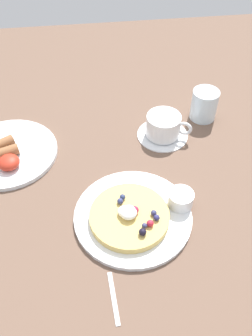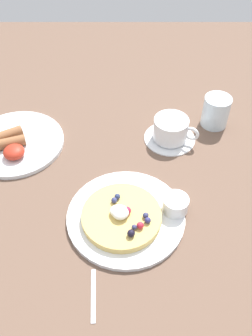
# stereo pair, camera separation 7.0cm
# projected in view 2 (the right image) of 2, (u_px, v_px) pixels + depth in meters

# --- Properties ---
(ground_plane) EXTENTS (1.99, 1.59, 0.03)m
(ground_plane) POSITION_uv_depth(u_px,v_px,m) (101.00, 189.00, 0.83)
(ground_plane) COLOR brown
(pancake_plate) EXTENTS (0.24, 0.24, 0.01)m
(pancake_plate) POSITION_uv_depth(u_px,v_px,m) (126.00, 217.00, 0.75)
(pancake_plate) COLOR white
(pancake_plate) RESTS_ON ground_plane
(pancake_with_berries) EXTENTS (0.16, 0.16, 0.04)m
(pancake_with_berries) POSITION_uv_depth(u_px,v_px,m) (122.00, 216.00, 0.73)
(pancake_with_berries) COLOR tan
(pancake_with_berries) RESTS_ON pancake_plate
(syrup_ramekin) EXTENTS (0.05, 0.05, 0.03)m
(syrup_ramekin) POSITION_uv_depth(u_px,v_px,m) (176.00, 204.00, 0.74)
(syrup_ramekin) COLOR white
(syrup_ramekin) RESTS_ON pancake_plate
(breakfast_plate) EXTENTS (0.24, 0.24, 0.01)m
(breakfast_plate) POSITION_uv_depth(u_px,v_px,m) (17.00, 143.00, 0.90)
(breakfast_plate) COLOR white
(breakfast_plate) RESTS_ON ground_plane
(fried_breakfast) EXTENTS (0.12, 0.11, 0.03)m
(fried_breakfast) POSITION_uv_depth(u_px,v_px,m) (7.00, 143.00, 0.88)
(fried_breakfast) COLOR brown
(fried_breakfast) RESTS_ON breakfast_plate
(coffee_saucer) EXTENTS (0.13, 0.13, 0.01)m
(coffee_saucer) POSITION_uv_depth(u_px,v_px,m) (170.00, 138.00, 0.92)
(coffee_saucer) COLOR silver
(coffee_saucer) RESTS_ON ground_plane
(coffee_cup) EXTENTS (0.11, 0.08, 0.05)m
(coffee_cup) POSITION_uv_depth(u_px,v_px,m) (172.00, 129.00, 0.89)
(coffee_cup) COLOR white
(coffee_cup) RESTS_ON coffee_saucer
(teaspoon) EXTENTS (0.03, 0.16, 0.01)m
(teaspoon) POSITION_uv_depth(u_px,v_px,m) (92.00, 330.00, 0.60)
(teaspoon) COLOR silver
(teaspoon) RESTS_ON ground_plane
(water_glass) EXTENTS (0.07, 0.07, 0.08)m
(water_glass) POSITION_uv_depth(u_px,v_px,m) (217.00, 111.00, 0.93)
(water_glass) COLOR silver
(water_glass) RESTS_ON ground_plane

